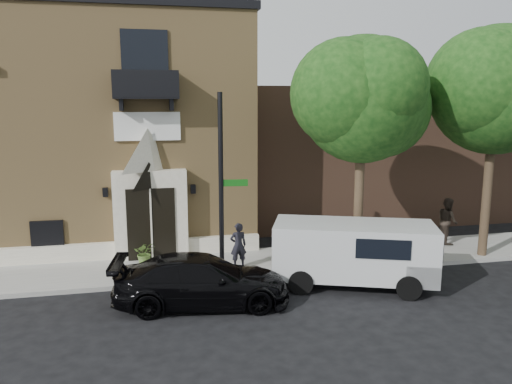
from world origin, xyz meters
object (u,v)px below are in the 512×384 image
pedestrian_far (447,221)px  dumpster (369,243)px  street_sign (222,185)px  black_sedan (202,281)px  fire_hydrant (354,251)px  pedestrian_near (238,245)px  cargo_van (360,252)px

pedestrian_far → dumpster: bearing=113.7°
street_sign → pedestrian_far: street_sign is taller
black_sedan → fire_hydrant: 6.02m
black_sedan → street_sign: street_sign is taller
pedestrian_near → black_sedan: bearing=55.3°
cargo_van → pedestrian_near: (-3.49, 2.12, -0.20)m
cargo_van → street_sign: (-4.11, 1.58, 1.99)m
fire_hydrant → pedestrian_near: bearing=175.1°
pedestrian_near → pedestrian_far: bearing=-176.2°
black_sedan → dumpster: bearing=-61.4°
street_sign → pedestrian_near: (0.63, 0.54, -2.19)m
street_sign → dumpster: bearing=10.7°
cargo_van → pedestrian_far: size_ratio=2.88×
black_sedan → pedestrian_far: size_ratio=2.71×
black_sedan → fire_hydrant: size_ratio=6.00×
cargo_van → street_sign: 4.83m
dumpster → pedestrian_far: 4.08m
street_sign → dumpster: street_sign is taller
fire_hydrant → black_sedan: bearing=-158.6°
fire_hydrant → pedestrian_far: size_ratio=0.45×
dumpster → street_sign: bearing=176.0°
cargo_van → fire_hydrant: cargo_van is taller
black_sedan → cargo_van: bearing=-78.4°
cargo_van → dumpster: cargo_van is taller
street_sign → dumpster: 5.98m
fire_hydrant → cargo_van: bearing=-108.8°
street_sign → pedestrian_far: (9.33, 1.73, -2.05)m
black_sedan → pedestrian_near: 2.98m
black_sedan → cargo_van: size_ratio=0.94×
black_sedan → pedestrian_near: pedestrian_near is taller
fire_hydrant → dumpster: size_ratio=0.45×
cargo_van → dumpster: bearing=78.2°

